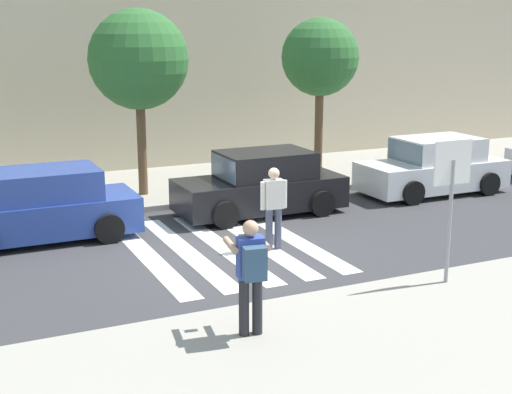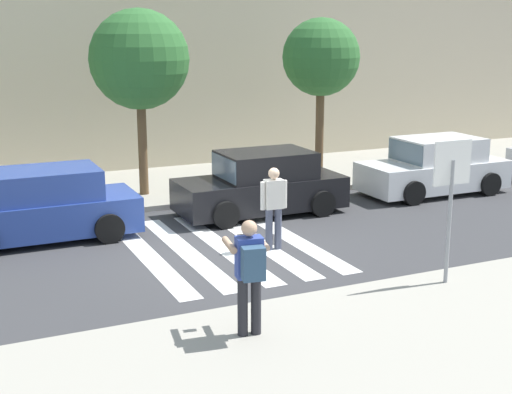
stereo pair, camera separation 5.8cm
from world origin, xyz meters
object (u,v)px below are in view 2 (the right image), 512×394
Objects in this scene: photographer_with_backpack at (250,268)px; parked_car_white at (434,168)px; street_tree_center at (139,60)px; stop_sign at (451,180)px; parked_car_black at (262,185)px; parked_car_blue at (43,207)px; pedestrian_crossing at (274,204)px; street_tree_east at (321,58)px.

photographer_with_backpack is 10.82m from parked_car_white.
photographer_with_backpack is at bearing -96.66° from street_tree_center.
parked_car_black is at bearing 96.82° from stop_sign.
parked_car_white is at bearing -0.00° from parked_car_blue.
stop_sign is at bearing 8.24° from photographer_with_backpack.
stop_sign is 0.61× the size of parked_car_black.
pedestrian_crossing is 0.42× the size of parked_car_blue.
street_tree_center is (-2.21, 2.70, 2.94)m from parked_car_black.
street_tree_center is at bearing 176.39° from street_tree_east.
pedestrian_crossing is (2.30, 3.92, -0.19)m from photographer_with_backpack.
photographer_with_backpack reaches higher than parked_car_blue.
street_tree_east is at bearing 55.25° from photographer_with_backpack.
photographer_with_backpack is (-4.02, -0.58, -0.80)m from stop_sign.
street_tree_center is (-1.21, 5.41, 2.69)m from pedestrian_crossing.
parked_car_black is (5.21, 0.00, 0.00)m from parked_car_blue.
street_tree_east reaches higher than parked_car_blue.
stop_sign is 0.61× the size of parked_car_blue.
photographer_with_backpack reaches higher than parked_car_black.
stop_sign reaches higher than photographer_with_backpack.
street_tree_center reaches higher than parked_car_white.
parked_car_black is at bearing -141.23° from street_tree_east.
parked_car_white is at bearing -19.90° from street_tree_center.
stop_sign reaches higher than parked_car_black.
street_tree_east reaches higher than parked_car_black.
parked_car_black is at bearing 180.00° from parked_car_white.
parked_car_blue is at bearing 134.44° from stop_sign.
pedestrian_crossing is 0.42× the size of parked_car_white.
photographer_with_backpack is at bearing -116.41° from parked_car_black.
photographer_with_backpack is 6.92m from parked_car_blue.
parked_car_blue is 0.89× the size of street_tree_east.
pedestrian_crossing is 6.97m from street_tree_east.
parked_car_black is 0.85× the size of street_tree_center.
street_tree_center reaches higher than street_tree_east.
pedestrian_crossing reaches higher than parked_car_black.
street_tree_east reaches higher than pedestrian_crossing.
parked_car_blue is (-4.21, 2.72, -0.25)m from pedestrian_crossing.
stop_sign is 0.61× the size of parked_car_white.
pedestrian_crossing is at bearing 117.31° from stop_sign.
parked_car_white is at bearing -46.00° from street_tree_east.
street_tree_east is (5.16, -0.33, -0.04)m from street_tree_center.
pedestrian_crossing is (-1.72, 3.34, -0.99)m from stop_sign.
stop_sign reaches higher than parked_car_white.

